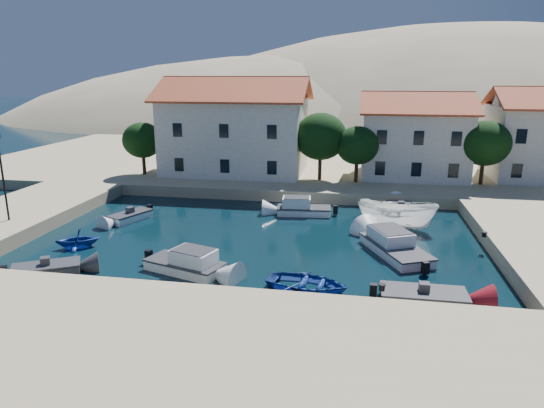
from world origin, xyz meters
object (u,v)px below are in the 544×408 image
(building_mid, at_px, (414,134))
(boat_east, at_px, (396,228))
(building_left, at_px, (236,125))
(lamppost, at_px, (1,168))
(cabin_cruiser_east, at_px, (396,247))
(cabin_cruiser_south, at_px, (185,263))
(rowboat_south, at_px, (307,289))
(building_right, at_px, (541,133))

(building_mid, xyz_separation_m, boat_east, (-2.41, -14.84, -5.22))
(building_left, relative_size, lamppost, 2.36)
(lamppost, relative_size, cabin_cruiser_east, 1.00)
(boat_east, bearing_deg, cabin_cruiser_south, 144.89)
(lamppost, distance_m, cabin_cruiser_east, 27.04)
(building_left, xyz_separation_m, cabin_cruiser_south, (3.10, -24.37, -5.46))
(lamppost, xyz_separation_m, rowboat_south, (21.77, -5.48, -4.75))
(rowboat_south, height_order, cabin_cruiser_east, cabin_cruiser_east)
(building_left, distance_m, lamppost, 23.10)
(rowboat_south, bearing_deg, building_right, -26.15)
(boat_east, bearing_deg, building_left, 63.16)
(building_mid, distance_m, cabin_cruiser_east, 21.19)
(lamppost, relative_size, boat_east, 1.07)
(lamppost, height_order, cabin_cruiser_south, lamppost)
(building_left, xyz_separation_m, lamppost, (-11.50, -20.00, -1.18))
(building_mid, relative_size, cabin_cruiser_south, 2.10)
(building_mid, height_order, lamppost, building_mid)
(building_mid, relative_size, boat_east, 1.81)
(boat_east, bearing_deg, cabin_cruiser_east, -169.32)
(cabin_cruiser_south, bearing_deg, lamppost, -178.38)
(lamppost, distance_m, rowboat_south, 22.95)
(building_right, relative_size, boat_east, 1.62)
(building_left, height_order, building_right, building_left)
(rowboat_south, relative_size, cabin_cruiser_east, 0.70)
(lamppost, bearing_deg, building_right, 27.93)
(cabin_cruiser_south, bearing_deg, building_mid, 77.84)
(rowboat_south, bearing_deg, building_mid, -6.75)
(building_right, bearing_deg, building_mid, -175.24)
(building_left, relative_size, boat_east, 2.53)
(building_left, xyz_separation_m, cabin_cruiser_east, (15.19, -19.47, -5.46))
(building_right, height_order, lamppost, building_right)
(building_left, distance_m, cabin_cruiser_south, 25.16)
(building_left, bearing_deg, building_mid, 3.18)
(building_left, height_order, cabin_cruiser_east, building_left)
(building_mid, xyz_separation_m, cabin_cruiser_south, (-14.90, -25.37, -4.75))
(building_right, distance_m, cabin_cruiser_east, 26.55)
(building_right, height_order, rowboat_south, building_right)
(cabin_cruiser_south, distance_m, cabin_cruiser_east, 13.05)
(building_left, xyz_separation_m, building_mid, (18.00, 1.00, -0.71))
(building_mid, height_order, building_right, building_right)
(building_right, xyz_separation_m, cabin_cruiser_south, (-26.90, -26.37, -5.00))
(building_mid, relative_size, building_right, 1.11)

